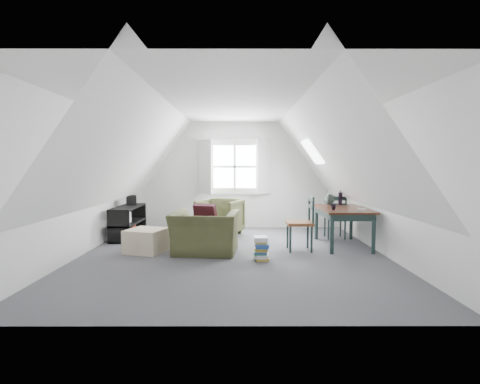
{
  "coord_description": "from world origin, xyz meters",
  "views": [
    {
      "loc": [
        0.11,
        -6.1,
        1.48
      ],
      "look_at": [
        0.12,
        0.6,
        1.0
      ],
      "focal_mm": 28.0,
      "sensor_mm": 36.0,
      "label": 1
    }
  ],
  "objects_px": {
    "armchair_near": "(205,253)",
    "media_shelf": "(128,224)",
    "dining_table": "(343,213)",
    "magazine_stack": "(261,248)",
    "armchair_far": "(220,235)",
    "dining_chair_near": "(302,222)",
    "ottoman": "(146,241)",
    "dining_chair_far": "(335,216)"
  },
  "relations": [
    {
      "from": "armchair_far",
      "to": "dining_table",
      "type": "relative_size",
      "value": 0.61
    },
    {
      "from": "dining_table",
      "to": "magazine_stack",
      "type": "relative_size",
      "value": 3.88
    },
    {
      "from": "armchair_near",
      "to": "dining_table",
      "type": "xyz_separation_m",
      "value": [
        2.48,
        0.58,
        0.61
      ]
    },
    {
      "from": "armchair_near",
      "to": "armchair_far",
      "type": "bearing_deg",
      "value": -90.4
    },
    {
      "from": "dining_chair_far",
      "to": "magazine_stack",
      "type": "xyz_separation_m",
      "value": [
        -1.6,
        -1.72,
        -0.27
      ]
    },
    {
      "from": "armchair_near",
      "to": "media_shelf",
      "type": "relative_size",
      "value": 0.86
    },
    {
      "from": "armchair_far",
      "to": "dining_table",
      "type": "height_order",
      "value": "dining_table"
    },
    {
      "from": "dining_table",
      "to": "media_shelf",
      "type": "xyz_separation_m",
      "value": [
        -4.18,
        0.76,
        -0.32
      ]
    },
    {
      "from": "ottoman",
      "to": "armchair_near",
      "type": "bearing_deg",
      "value": -5.61
    },
    {
      "from": "magazine_stack",
      "to": "dining_chair_near",
      "type": "bearing_deg",
      "value": 41.37
    },
    {
      "from": "armchair_far",
      "to": "magazine_stack",
      "type": "xyz_separation_m",
      "value": [
        0.76,
        -2.04,
        0.18
      ]
    },
    {
      "from": "armchair_near",
      "to": "armchair_far",
      "type": "xyz_separation_m",
      "value": [
        0.17,
        1.6,
        0.0
      ]
    },
    {
      "from": "dining_table",
      "to": "dining_chair_near",
      "type": "xyz_separation_m",
      "value": [
        -0.81,
        -0.36,
        -0.12
      ]
    },
    {
      "from": "ottoman",
      "to": "media_shelf",
      "type": "xyz_separation_m",
      "value": [
        -0.69,
        1.24,
        0.09
      ]
    },
    {
      "from": "media_shelf",
      "to": "magazine_stack",
      "type": "distance_m",
      "value": 3.17
    },
    {
      "from": "armchair_far",
      "to": "dining_table",
      "type": "xyz_separation_m",
      "value": [
        2.31,
        -1.03,
        0.61
      ]
    },
    {
      "from": "dining_chair_near",
      "to": "media_shelf",
      "type": "bearing_deg",
      "value": -105.91
    },
    {
      "from": "armchair_near",
      "to": "armchair_far",
      "type": "relative_size",
      "value": 1.27
    },
    {
      "from": "ottoman",
      "to": "dining_table",
      "type": "relative_size",
      "value": 0.42
    },
    {
      "from": "armchair_near",
      "to": "magazine_stack",
      "type": "distance_m",
      "value": 1.04
    },
    {
      "from": "media_shelf",
      "to": "magazine_stack",
      "type": "bearing_deg",
      "value": -34.03
    },
    {
      "from": "dining_table",
      "to": "dining_chair_far",
      "type": "height_order",
      "value": "dining_chair_far"
    },
    {
      "from": "dining_table",
      "to": "magazine_stack",
      "type": "distance_m",
      "value": 1.9
    },
    {
      "from": "armchair_far",
      "to": "media_shelf",
      "type": "relative_size",
      "value": 0.67
    },
    {
      "from": "magazine_stack",
      "to": "armchair_near",
      "type": "bearing_deg",
      "value": 154.9
    },
    {
      "from": "dining_table",
      "to": "media_shelf",
      "type": "bearing_deg",
      "value": 171.45
    },
    {
      "from": "ottoman",
      "to": "dining_chair_near",
      "type": "distance_m",
      "value": 2.69
    },
    {
      "from": "armchair_near",
      "to": "media_shelf",
      "type": "bearing_deg",
      "value": -32.61
    },
    {
      "from": "dining_table",
      "to": "media_shelf",
      "type": "relative_size",
      "value": 1.11
    },
    {
      "from": "media_shelf",
      "to": "armchair_far",
      "type": "bearing_deg",
      "value": 8.07
    },
    {
      "from": "armchair_near",
      "to": "media_shelf",
      "type": "xyz_separation_m",
      "value": [
        -1.7,
        1.34,
        0.29
      ]
    },
    {
      "from": "dining_table",
      "to": "armchair_near",
      "type": "bearing_deg",
      "value": -165.13
    },
    {
      "from": "ottoman",
      "to": "magazine_stack",
      "type": "relative_size",
      "value": 1.63
    },
    {
      "from": "ottoman",
      "to": "dining_table",
      "type": "height_order",
      "value": "dining_table"
    },
    {
      "from": "dining_chair_near",
      "to": "armchair_near",
      "type": "bearing_deg",
      "value": -80.05
    },
    {
      "from": "dining_chair_near",
      "to": "magazine_stack",
      "type": "bearing_deg",
      "value": -46.17
    },
    {
      "from": "ottoman",
      "to": "dining_chair_far",
      "type": "xyz_separation_m",
      "value": [
        3.54,
        1.19,
        0.26
      ]
    },
    {
      "from": "dining_chair_near",
      "to": "media_shelf",
      "type": "height_order",
      "value": "dining_chair_near"
    },
    {
      "from": "ottoman",
      "to": "magazine_stack",
      "type": "xyz_separation_m",
      "value": [
        1.94,
        -0.53,
        -0.02
      ]
    },
    {
      "from": "armchair_far",
      "to": "ottoman",
      "type": "relative_size",
      "value": 1.44
    },
    {
      "from": "armchair_near",
      "to": "media_shelf",
      "type": "height_order",
      "value": "media_shelf"
    },
    {
      "from": "ottoman",
      "to": "media_shelf",
      "type": "height_order",
      "value": "media_shelf"
    }
  ]
}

